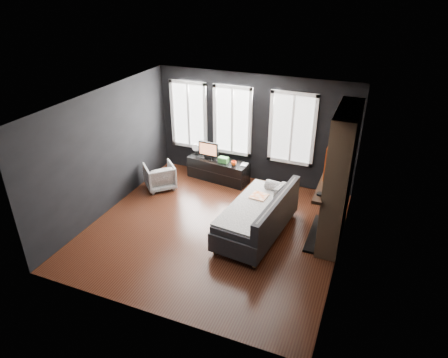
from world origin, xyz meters
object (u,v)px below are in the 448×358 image
at_px(mug, 234,163).
at_px(mantel_vase, 329,168).
at_px(monitor, 208,149).
at_px(book, 241,160).
at_px(media_console, 218,170).
at_px(armchair, 160,175).
at_px(sofa, 257,213).

xyz_separation_m(mug, mantel_vase, (2.36, -0.91, 0.71)).
relative_size(monitor, mug, 4.13).
bearing_deg(book, monitor, 177.71).
relative_size(media_console, monitor, 2.89).
distance_m(armchair, mug, 1.84).
xyz_separation_m(armchair, mantel_vase, (4.00, -0.10, 0.98)).
height_order(sofa, book, sofa).
distance_m(sofa, armchair, 2.97).
bearing_deg(armchair, monitor, -177.56).
bearing_deg(media_console, book, 6.43).
relative_size(sofa, media_console, 1.38).
height_order(sofa, monitor, monitor).
relative_size(armchair, mug, 5.18).
bearing_deg(armchair, mug, 161.09).
bearing_deg(monitor, mantel_vase, -14.75).
bearing_deg(sofa, armchair, 167.34).
xyz_separation_m(armchair, book, (1.79, 0.93, 0.31)).
distance_m(armchair, book, 2.04).
distance_m(sofa, mug, 2.12).
distance_m(media_console, monitor, 0.59).
bearing_deg(media_console, armchair, -133.16).
relative_size(mug, book, 0.63).
distance_m(armchair, monitor, 1.39).
relative_size(sofa, mug, 16.55).
xyz_separation_m(mug, book, (0.15, 0.13, 0.04)).
relative_size(media_console, mug, 11.95).
bearing_deg(mantel_vase, monitor, 160.99).
bearing_deg(mug, armchair, -153.90).
relative_size(armchair, mantel_vase, 3.56).
distance_m(monitor, mantel_vase, 3.33).
height_order(armchair, monitor, monitor).
bearing_deg(book, armchair, -152.48).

